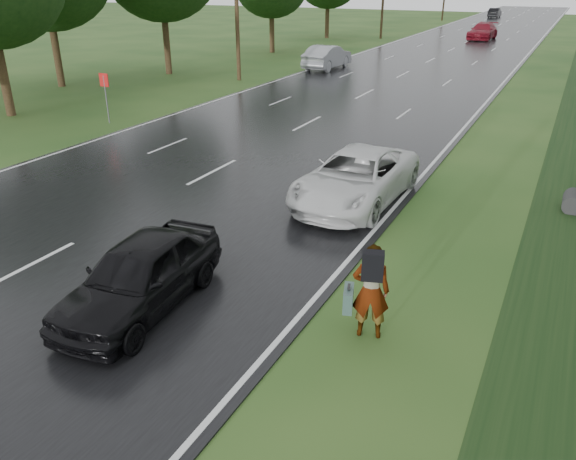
% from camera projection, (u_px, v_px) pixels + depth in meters
% --- Properties ---
extents(ground, '(220.00, 220.00, 0.00)m').
position_uv_depth(ground, '(25.00, 269.00, 13.39)').
color(ground, '#214418').
rests_on(ground, ground).
extents(road, '(14.00, 180.00, 0.04)m').
position_uv_depth(road, '(444.00, 54.00, 49.96)').
color(road, black).
rests_on(road, ground).
extents(edge_stripe_east, '(0.12, 180.00, 0.01)m').
position_uv_depth(edge_stripe_east, '(525.00, 58.00, 47.19)').
color(edge_stripe_east, silver).
rests_on(edge_stripe_east, road).
extents(edge_stripe_west, '(0.12, 180.00, 0.01)m').
position_uv_depth(edge_stripe_west, '(372.00, 49.00, 52.71)').
color(edge_stripe_west, silver).
rests_on(edge_stripe_west, road).
extents(center_line, '(0.12, 180.00, 0.01)m').
position_uv_depth(center_line, '(444.00, 53.00, 49.95)').
color(center_line, silver).
rests_on(center_line, road).
extents(road_sign, '(0.50, 0.06, 2.30)m').
position_uv_depth(road_sign, '(105.00, 88.00, 25.94)').
color(road_sign, slate).
rests_on(road_sign, ground).
extents(pedestrian, '(1.01, 0.78, 1.96)m').
position_uv_depth(pedestrian, '(370.00, 290.00, 10.54)').
color(pedestrian, '#A5998C').
rests_on(pedestrian, ground).
extents(white_pickup, '(2.75, 5.64, 1.54)m').
position_uv_depth(white_pickup, '(356.00, 177.00, 16.99)').
color(white_pickup, silver).
rests_on(white_pickup, road).
extents(dark_sedan, '(2.14, 4.54, 1.50)m').
position_uv_depth(dark_sedan, '(140.00, 275.00, 11.52)').
color(dark_sedan, black).
rests_on(dark_sedan, road).
extents(silver_sedan, '(1.97, 5.20, 1.69)m').
position_uv_depth(silver_sedan, '(327.00, 57.00, 41.37)').
color(silver_sedan, gray).
rests_on(silver_sedan, road).
extents(far_car_red, '(2.66, 5.89, 1.67)m').
position_uv_depth(far_car_red, '(483.00, 31.00, 60.28)').
color(far_car_red, maroon).
rests_on(far_car_red, road).
extents(far_car_dark, '(1.61, 4.48, 1.47)m').
position_uv_depth(far_car_dark, '(495.00, 13.00, 91.46)').
color(far_car_dark, black).
rests_on(far_car_dark, road).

